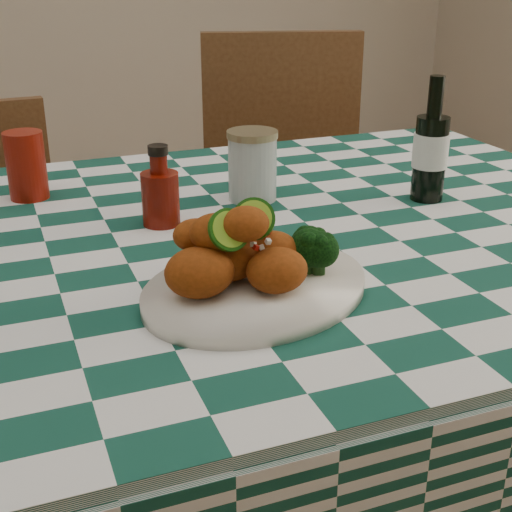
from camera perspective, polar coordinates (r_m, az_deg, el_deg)
name	(u,v)px	position (r m, az deg, el deg)	size (l,w,h in m)	color
dining_table	(193,444)	(1.31, -5.03, -14.75)	(1.66, 1.06, 0.79)	#134537
plate	(256,289)	(0.92, 0.00, -2.63)	(0.32, 0.25, 0.02)	white
fried_chicken_pile	(243,246)	(0.89, -1.07, 0.77)	(0.16, 0.12, 0.11)	#8D370D
broccoli_side	(309,249)	(0.95, 4.24, 0.54)	(0.08, 0.08, 0.06)	black
red_tumbler	(26,165)	(1.34, -17.91, 6.91)	(0.07, 0.07, 0.12)	maroon
ketchup_bottle	(160,186)	(1.16, -7.71, 5.60)	(0.06, 0.06, 0.13)	#5E0E04
mason_jar	(252,166)	(1.27, -0.29, 7.25)	(0.09, 0.09, 0.12)	#B2BCBA
beer_bottle	(432,139)	(1.30, 13.87, 9.05)	(0.06, 0.06, 0.22)	black
wooden_chair_right	(289,225)	(1.98, 2.65, 2.46)	(0.45, 0.48, 0.99)	#472814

